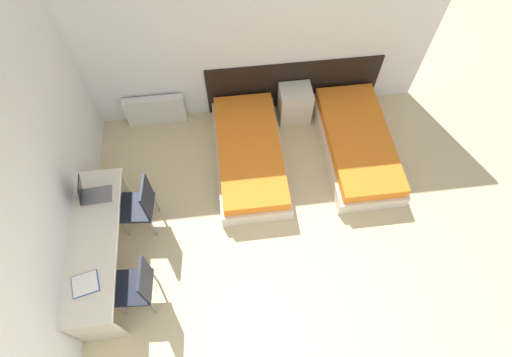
{
  "coord_description": "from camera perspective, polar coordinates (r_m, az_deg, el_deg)",
  "views": [
    {
      "loc": [
        -0.3,
        -0.54,
        4.85
      ],
      "look_at": [
        0.0,
        1.99,
        0.55
      ],
      "focal_mm": 28.0,
      "sensor_mm": 36.0,
      "label": 1
    }
  ],
  "objects": [
    {
      "name": "wall_left",
      "position": [
        4.62,
        -27.85,
        0.36
      ],
      "size": [
        0.05,
        4.62,
        2.7
      ],
      "color": "white",
      "rests_on": "ground_plane"
    },
    {
      "name": "ground_plane",
      "position": [
        4.89,
        3.05,
        -23.94
      ],
      "size": [
        20.0,
        20.0,
        0.0
      ],
      "primitive_type": "plane",
      "color": "beige"
    },
    {
      "name": "chair_near_laptop",
      "position": [
        5.04,
        -16.18,
        -3.55
      ],
      "size": [
        0.45,
        0.45,
        0.96
      ],
      "rotation": [
        0.0,
        0.0,
        -0.1
      ],
      "color": "black",
      "rests_on": "ground_plane"
    },
    {
      "name": "bed_near_door",
      "position": [
        5.9,
        14.19,
        4.78
      ],
      "size": [
        0.93,
        1.96,
        0.4
      ],
      "color": "beige",
      "rests_on": "ground_plane"
    },
    {
      "name": "open_notebook",
      "position": [
        4.63,
        -23.22,
        -13.67
      ],
      "size": [
        0.32,
        0.29,
        0.02
      ],
      "rotation": [
        0.0,
        0.0,
        0.22
      ],
      "color": "#1E4793",
      "rests_on": "desk"
    },
    {
      "name": "chair_near_notebook",
      "position": [
        4.66,
        -16.52,
        -14.4
      ],
      "size": [
        0.43,
        0.43,
        0.96
      ],
      "rotation": [
        0.0,
        0.0,
        -0.07
      ],
      "color": "black",
      "rests_on": "ground_plane"
    },
    {
      "name": "radiator",
      "position": [
        6.22,
        -14.16,
        9.44
      ],
      "size": [
        0.88,
        0.12,
        0.5
      ],
      "color": "silver",
      "rests_on": "ground_plane"
    },
    {
      "name": "desk",
      "position": [
        4.94,
        -21.71,
        -8.89
      ],
      "size": [
        0.54,
        1.83,
        0.72
      ],
      "color": "beige",
      "rests_on": "ground_plane"
    },
    {
      "name": "bed_near_window",
      "position": [
        5.62,
        -0.94,
        3.41
      ],
      "size": [
        0.93,
        1.96,
        0.4
      ],
      "color": "beige",
      "rests_on": "ground_plane"
    },
    {
      "name": "nightstand",
      "position": [
        6.11,
        5.56,
        10.58
      ],
      "size": [
        0.47,
        0.4,
        0.56
      ],
      "color": "beige",
      "rests_on": "ground_plane"
    },
    {
      "name": "laptop",
      "position": [
        4.99,
        -22.5,
        -2.0
      ],
      "size": [
        0.36,
        0.24,
        0.35
      ],
      "rotation": [
        0.0,
        0.0,
        0.06
      ],
      "color": "slate",
      "rests_on": "desk"
    },
    {
      "name": "wall_back",
      "position": [
        5.46,
        -2.2,
        19.47
      ],
      "size": [
        5.34,
        0.05,
        2.7
      ],
      "color": "white",
      "rests_on": "ground_plane"
    },
    {
      "name": "headboard_panel",
      "position": [
        6.15,
        5.31,
        13.15
      ],
      "size": [
        2.58,
        0.03,
        0.87
      ],
      "color": "black",
      "rests_on": "ground_plane"
    }
  ]
}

